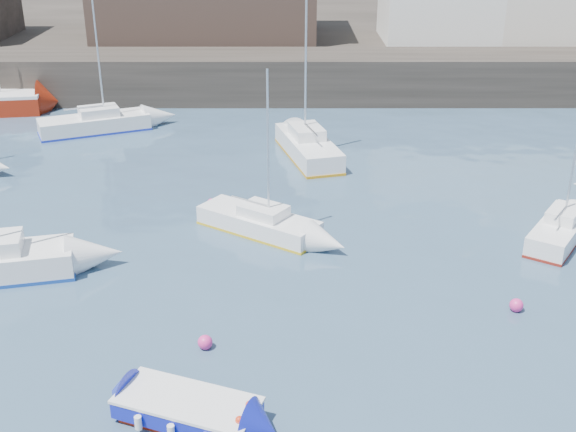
{
  "coord_description": "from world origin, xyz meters",
  "views": [
    {
      "loc": [
        -0.02,
        -12.85,
        12.55
      ],
      "look_at": [
        0.0,
        12.0,
        1.5
      ],
      "focal_mm": 45.0,
      "sensor_mm": 36.0,
      "label": 1
    }
  ],
  "objects_px": {
    "sailboat_c": "(560,229)",
    "buoy_near": "(205,348)",
    "sailboat_h": "(95,123)",
    "buoy_far": "(211,206)",
    "buoy_mid": "(516,311)",
    "blue_dinghy": "(188,409)",
    "sailboat_f": "(308,146)",
    "sailboat_b": "(259,222)"
  },
  "relations": [
    {
      "from": "sailboat_c",
      "to": "buoy_near",
      "type": "xyz_separation_m",
      "value": [
        -13.3,
        -7.49,
        -0.46
      ]
    },
    {
      "from": "sailboat_h",
      "to": "buoy_far",
      "type": "relative_size",
      "value": 23.14
    },
    {
      "from": "sailboat_c",
      "to": "buoy_near",
      "type": "distance_m",
      "value": 15.27
    },
    {
      "from": "buoy_near",
      "to": "buoy_mid",
      "type": "height_order",
      "value": "buoy_mid"
    },
    {
      "from": "buoy_near",
      "to": "sailboat_h",
      "type": "bearing_deg",
      "value": 111.5
    },
    {
      "from": "blue_dinghy",
      "to": "sailboat_c",
      "type": "relative_size",
      "value": 0.67
    },
    {
      "from": "sailboat_c",
      "to": "sailboat_f",
      "type": "height_order",
      "value": "sailboat_f"
    },
    {
      "from": "blue_dinghy",
      "to": "buoy_far",
      "type": "distance_m",
      "value": 14.35
    },
    {
      "from": "blue_dinghy",
      "to": "sailboat_h",
      "type": "bearing_deg",
      "value": 108.69
    },
    {
      "from": "sailboat_f",
      "to": "buoy_mid",
      "type": "bearing_deg",
      "value": -67.18
    },
    {
      "from": "sailboat_c",
      "to": "buoy_mid",
      "type": "height_order",
      "value": "sailboat_c"
    },
    {
      "from": "sailboat_h",
      "to": "buoy_mid",
      "type": "distance_m",
      "value": 27.25
    },
    {
      "from": "blue_dinghy",
      "to": "buoy_near",
      "type": "relative_size",
      "value": 8.93
    },
    {
      "from": "sailboat_b",
      "to": "sailboat_c",
      "type": "bearing_deg",
      "value": -3.76
    },
    {
      "from": "blue_dinghy",
      "to": "buoy_far",
      "type": "height_order",
      "value": "blue_dinghy"
    },
    {
      "from": "sailboat_f",
      "to": "buoy_near",
      "type": "xyz_separation_m",
      "value": [
        -3.57,
        -17.53,
        -0.58
      ]
    },
    {
      "from": "buoy_mid",
      "to": "buoy_far",
      "type": "distance_m",
      "value": 14.06
    },
    {
      "from": "sailboat_c",
      "to": "sailboat_b",
      "type": "bearing_deg",
      "value": 176.24
    },
    {
      "from": "sailboat_c",
      "to": "buoy_mid",
      "type": "bearing_deg",
      "value": -121.35
    },
    {
      "from": "sailboat_h",
      "to": "sailboat_f",
      "type": "bearing_deg",
      "value": -19.95
    },
    {
      "from": "sailboat_h",
      "to": "blue_dinghy",
      "type": "bearing_deg",
      "value": -71.31
    },
    {
      "from": "buoy_far",
      "to": "buoy_near",
      "type": "bearing_deg",
      "value": -85.43
    },
    {
      "from": "blue_dinghy",
      "to": "buoy_mid",
      "type": "xyz_separation_m",
      "value": [
        10.14,
        5.48,
        -0.4
      ]
    },
    {
      "from": "sailboat_f",
      "to": "buoy_far",
      "type": "distance_m",
      "value": 7.92
    },
    {
      "from": "blue_dinghy",
      "to": "buoy_near",
      "type": "xyz_separation_m",
      "value": [
        0.1,
        3.33,
        -0.4
      ]
    },
    {
      "from": "sailboat_f",
      "to": "sailboat_h",
      "type": "xyz_separation_m",
      "value": [
        -12.22,
        4.44,
        -0.05
      ]
    },
    {
      "from": "sailboat_b",
      "to": "sailboat_c",
      "type": "relative_size",
      "value": 1.11
    },
    {
      "from": "sailboat_c",
      "to": "buoy_far",
      "type": "height_order",
      "value": "sailboat_c"
    },
    {
      "from": "buoy_mid",
      "to": "buoy_near",
      "type": "bearing_deg",
      "value": -167.94
    },
    {
      "from": "blue_dinghy",
      "to": "sailboat_f",
      "type": "distance_m",
      "value": 21.18
    },
    {
      "from": "buoy_far",
      "to": "sailboat_h",
      "type": "bearing_deg",
      "value": 125.33
    },
    {
      "from": "sailboat_b",
      "to": "sailboat_f",
      "type": "xyz_separation_m",
      "value": [
        2.22,
        9.25,
        0.14
      ]
    },
    {
      "from": "sailboat_f",
      "to": "buoy_mid",
      "type": "relative_size",
      "value": 17.88
    },
    {
      "from": "buoy_mid",
      "to": "sailboat_b",
      "type": "bearing_deg",
      "value": 144.8
    },
    {
      "from": "sailboat_b",
      "to": "sailboat_h",
      "type": "distance_m",
      "value": 16.95
    },
    {
      "from": "sailboat_b",
      "to": "buoy_far",
      "type": "relative_size",
      "value": 19.42
    },
    {
      "from": "sailboat_h",
      "to": "buoy_mid",
      "type": "relative_size",
      "value": 17.57
    },
    {
      "from": "blue_dinghy",
      "to": "sailboat_f",
      "type": "xyz_separation_m",
      "value": [
        3.67,
        20.86,
        0.18
      ]
    },
    {
      "from": "sailboat_c",
      "to": "buoy_mid",
      "type": "xyz_separation_m",
      "value": [
        -3.26,
        -5.35,
        -0.46
      ]
    },
    {
      "from": "blue_dinghy",
      "to": "sailboat_f",
      "type": "height_order",
      "value": "sailboat_f"
    },
    {
      "from": "sailboat_b",
      "to": "buoy_near",
      "type": "bearing_deg",
      "value": -99.23
    },
    {
      "from": "blue_dinghy",
      "to": "sailboat_b",
      "type": "distance_m",
      "value": 11.7
    }
  ]
}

